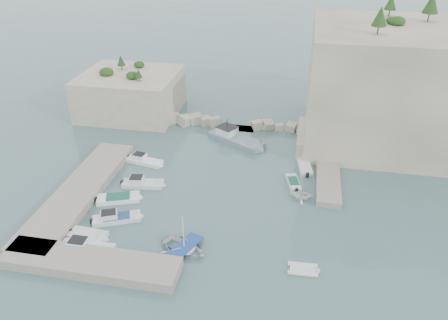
% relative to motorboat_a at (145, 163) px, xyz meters
% --- Properties ---
extents(ground, '(400.00, 400.00, 0.00)m').
position_rel_motorboat_a_xyz_m(ground, '(11.84, -8.28, 0.00)').
color(ground, '#496B6D').
rests_on(ground, ground).
extents(cliff_east, '(26.00, 22.00, 17.00)m').
position_rel_motorboat_a_xyz_m(cliff_east, '(34.84, 14.72, 8.50)').
color(cliff_east, beige).
rests_on(cliff_east, ground).
extents(cliff_terrace, '(8.00, 10.00, 2.50)m').
position_rel_motorboat_a_xyz_m(cliff_terrace, '(24.84, 9.72, 1.25)').
color(cliff_terrace, beige).
rests_on(cliff_terrace, ground).
extents(outcrop_west, '(16.00, 14.00, 7.00)m').
position_rel_motorboat_a_xyz_m(outcrop_west, '(-8.16, 16.72, 3.50)').
color(outcrop_west, beige).
rests_on(outcrop_west, ground).
extents(quay_west, '(5.00, 24.00, 1.10)m').
position_rel_motorboat_a_xyz_m(quay_west, '(-5.16, -9.28, 0.55)').
color(quay_west, '#9E9689').
rests_on(quay_west, ground).
extents(quay_south, '(18.00, 4.00, 1.10)m').
position_rel_motorboat_a_xyz_m(quay_south, '(1.84, -20.78, 0.55)').
color(quay_south, '#9E9689').
rests_on(quay_south, ground).
extents(ledge_east, '(3.00, 16.00, 0.80)m').
position_rel_motorboat_a_xyz_m(ledge_east, '(25.34, 1.72, 0.40)').
color(ledge_east, '#9E9689').
rests_on(ledge_east, ground).
extents(breakwater, '(28.00, 3.00, 1.40)m').
position_rel_motorboat_a_xyz_m(breakwater, '(10.84, 13.72, 0.70)').
color(breakwater, beige).
rests_on(breakwater, ground).
extents(motorboat_a, '(6.01, 2.80, 1.40)m').
position_rel_motorboat_a_xyz_m(motorboat_a, '(0.00, 0.00, 0.00)').
color(motorboat_a, white).
rests_on(motorboat_a, ground).
extents(motorboat_b, '(5.95, 2.63, 1.40)m').
position_rel_motorboat_a_xyz_m(motorboat_b, '(1.80, -5.63, 0.00)').
color(motorboat_b, silver).
rests_on(motorboat_b, ground).
extents(motorboat_c, '(6.00, 3.81, 0.70)m').
position_rel_motorboat_a_xyz_m(motorboat_c, '(-0.02, -9.32, 0.00)').
color(motorboat_c, white).
rests_on(motorboat_c, ground).
extents(motorboat_d, '(6.15, 3.98, 1.40)m').
position_rel_motorboat_a_xyz_m(motorboat_d, '(1.39, -13.17, 0.00)').
color(motorboat_d, silver).
rests_on(motorboat_d, ground).
extents(motorboat_e, '(4.66, 2.16, 0.70)m').
position_rel_motorboat_a_xyz_m(motorboat_e, '(-0.51, -16.54, 0.00)').
color(motorboat_e, silver).
rests_on(motorboat_e, ground).
extents(motorboat_f, '(6.34, 1.97, 1.40)m').
position_rel_motorboat_a_xyz_m(motorboat_f, '(0.31, -18.54, 0.00)').
color(motorboat_f, white).
rests_on(motorboat_f, ground).
extents(rowboat, '(6.22, 5.44, 1.07)m').
position_rel_motorboat_a_xyz_m(rowboat, '(10.34, -16.72, 0.00)').
color(rowboat, white).
rests_on(rowboat, ground).
extents(inflatable_dinghy, '(3.26, 1.68, 0.44)m').
position_rel_motorboat_a_xyz_m(inflatable_dinghy, '(22.59, -17.36, 0.00)').
color(inflatable_dinghy, silver).
rests_on(inflatable_dinghy, ground).
extents(tender_east_a, '(2.95, 2.57, 1.51)m').
position_rel_motorboat_a_xyz_m(tender_east_a, '(21.99, -4.83, 0.00)').
color(tender_east_a, white).
rests_on(tender_east_a, ground).
extents(tender_east_b, '(2.42, 4.35, 0.70)m').
position_rel_motorboat_a_xyz_m(tender_east_b, '(20.90, -1.76, 0.00)').
color(tender_east_b, silver).
rests_on(tender_east_b, ground).
extents(tender_east_c, '(2.54, 5.30, 0.70)m').
position_rel_motorboat_a_xyz_m(tender_east_c, '(22.22, 2.77, 0.00)').
color(tender_east_c, silver).
rests_on(tender_east_c, ground).
extents(tender_east_d, '(4.47, 3.27, 1.62)m').
position_rel_motorboat_a_xyz_m(tender_east_d, '(23.34, 6.55, 0.00)').
color(tender_east_d, white).
rests_on(tender_east_d, ground).
extents(work_boat, '(10.24, 7.61, 2.20)m').
position_rel_motorboat_a_xyz_m(work_boat, '(11.70, 8.68, 0.00)').
color(work_boat, slate).
rests_on(work_boat, ground).
extents(rowboat_mast, '(0.10, 0.10, 4.20)m').
position_rel_motorboat_a_xyz_m(rowboat_mast, '(10.34, -16.72, 2.64)').
color(rowboat_mast, white).
rests_on(rowboat_mast, rowboat).
extents(vegetation, '(53.48, 13.88, 13.40)m').
position_rel_motorboat_a_xyz_m(vegetation, '(29.68, 16.12, 17.93)').
color(vegetation, '#1E4219').
rests_on(vegetation, ground).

